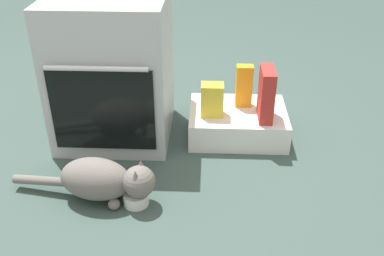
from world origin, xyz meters
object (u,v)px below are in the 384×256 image
oven (112,70)px  snack_bag (212,100)px  food_bowl (136,198)px  juice_carton (244,86)px  pantry_cabinet (237,122)px  cereal_box (266,94)px  cat (103,180)px

oven → snack_bag: (0.54, -0.05, -0.14)m
food_bowl → juice_carton: juice_carton is taller
pantry_cabinet → food_bowl: (-0.48, -0.63, -0.04)m
oven → cereal_box: size_ratio=2.79×
juice_carton → snack_bag: (-0.18, -0.12, -0.03)m
food_bowl → juice_carton: size_ratio=0.48×
juice_carton → oven: bearing=-174.4°
oven → cereal_box: oven is taller
oven → cat: size_ratio=1.14×
food_bowl → cat: size_ratio=0.17×
oven → snack_bag: size_ratio=4.33×
oven → snack_bag: 0.56m
oven → juice_carton: bearing=5.6°
food_bowl → cereal_box: (0.62, 0.55, 0.26)m
pantry_cabinet → cat: bearing=-135.9°
juice_carton → snack_bag: size_ratio=1.33×
food_bowl → snack_bag: bearing=59.6°
pantry_cabinet → juice_carton: (0.03, 0.06, 0.20)m
pantry_cabinet → snack_bag: snack_bag is taller
cat → juice_carton: (0.66, 0.67, 0.16)m
pantry_cabinet → cereal_box: size_ratio=1.92×
pantry_cabinet → juice_carton: juice_carton is taller
pantry_cabinet → cat: (-0.63, -0.61, 0.04)m
snack_bag → cereal_box: bearing=-4.5°
cat → snack_bag: bearing=57.6°
oven → cereal_box: 0.83m
oven → cat: (0.05, -0.60, -0.28)m
pantry_cabinet → juice_carton: 0.21m
food_bowl → cat: 0.17m
juice_carton → cereal_box: (0.11, -0.14, 0.02)m
food_bowl → juice_carton: 0.89m
food_bowl → snack_bag: 0.70m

